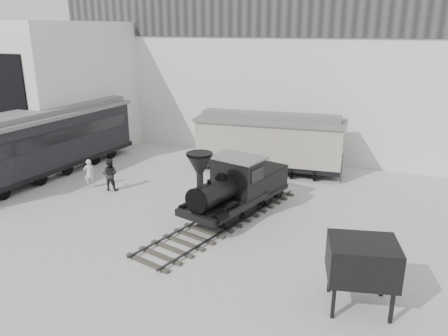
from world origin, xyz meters
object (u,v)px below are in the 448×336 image
at_px(passenger_coach, 44,142).
at_px(boxcar, 269,141).
at_px(locomotive, 233,190).
at_px(visitor_a, 89,174).
at_px(visitor_b, 110,175).
at_px(coal_hopper, 362,265).

bearing_deg(passenger_coach, boxcar, 29.30).
distance_m(locomotive, boxcar, 7.23).
bearing_deg(locomotive, passenger_coach, -171.79).
height_order(passenger_coach, visitor_a, passenger_coach).
distance_m(passenger_coach, visitor_b, 5.31).
bearing_deg(visitor_a, coal_hopper, 119.90).
xyz_separation_m(visitor_a, coal_hopper, (15.33, -5.25, 0.67)).
height_order(locomotive, visitor_b, locomotive).
height_order(boxcar, visitor_b, boxcar).
xyz_separation_m(visitor_b, coal_hopper, (14.02, -5.40, 0.60)).
height_order(boxcar, passenger_coach, passenger_coach).
distance_m(passenger_coach, coal_hopper, 20.08).
bearing_deg(coal_hopper, passenger_coach, 147.27).
distance_m(locomotive, coal_hopper, 8.12).
bearing_deg(boxcar, locomotive, -92.59).
distance_m(locomotive, passenger_coach, 12.78).
xyz_separation_m(passenger_coach, visitor_a, (3.85, -0.69, -1.25)).
xyz_separation_m(locomotive, visitor_b, (-7.56, 0.47, -0.42)).
distance_m(visitor_a, visitor_b, 1.32).
relative_size(visitor_a, visitor_b, 0.91).
height_order(visitor_a, coal_hopper, coal_hopper).
bearing_deg(visitor_a, locomotive, 136.70).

